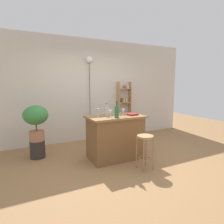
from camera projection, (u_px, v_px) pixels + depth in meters
ground at (122, 163)px, 3.86m from camera, size 12.00×12.00×0.00m
back_wall at (88, 90)px, 5.38m from camera, size 6.40×0.10×2.80m
kitchen_counter at (115, 137)px, 4.06m from camera, size 1.18×0.69×0.92m
bar_stool at (145, 145)px, 3.53m from camera, size 0.30×0.30×0.64m
spice_shelf at (124, 109)px, 5.81m from camera, size 0.42×0.16×1.64m
plant_stool at (38, 149)px, 4.11m from camera, size 0.31×0.31×0.38m
potted_plant at (36, 119)px, 4.02m from camera, size 0.51×0.46×0.76m
bottle_sauce_amber at (106, 111)px, 3.92m from camera, size 0.08×0.08×0.27m
bottle_vinegar at (117, 112)px, 3.73m from camera, size 0.08×0.08×0.33m
bottle_soda_blue at (106, 110)px, 4.12m from camera, size 0.08×0.08×0.25m
wine_glass_left at (98, 111)px, 3.91m from camera, size 0.07×0.07×0.16m
wine_glass_center at (123, 111)px, 3.85m from camera, size 0.07×0.07×0.16m
wine_glass_right at (110, 112)px, 3.69m from camera, size 0.07×0.07×0.16m
cookbook at (133, 114)px, 4.06m from camera, size 0.23×0.18×0.03m
pendant_globe_light at (89, 62)px, 5.17m from camera, size 0.18×0.18×2.32m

